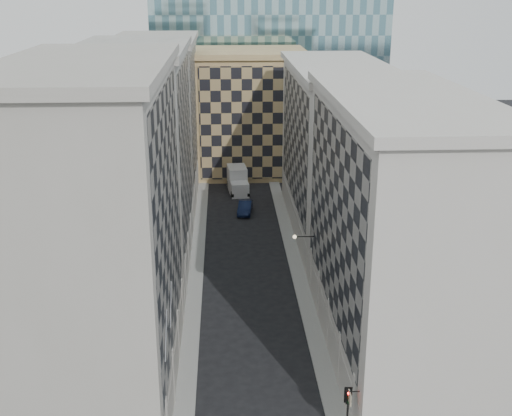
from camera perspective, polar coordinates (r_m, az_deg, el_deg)
name	(u,v)px	position (r m, az deg, el deg)	size (l,w,h in m)	color
sidewalk_west	(196,272)	(66.73, -5.35, -5.68)	(1.50, 100.00, 0.15)	gray
sidewalk_east	(297,270)	(67.07, 3.69, -5.49)	(1.50, 100.00, 0.15)	gray
bldg_left_a	(99,236)	(45.39, -13.81, -2.41)	(10.80, 22.80, 23.70)	#A19C91
bldg_left_b	(138,160)	(66.21, -10.44, 4.25)	(10.80, 22.80, 22.70)	gray
bldg_left_c	(158,121)	(87.61, -8.68, 7.69)	(10.80, 22.80, 21.70)	#A19C91
bldg_right_a	(395,229)	(50.55, 12.23, -1.84)	(10.80, 26.80, 20.70)	beige
bldg_right_b	(335,149)	(75.86, 7.08, 5.20)	(10.80, 28.80, 19.70)	beige
tan_block	(250,112)	(100.19, -0.53, 8.56)	(16.80, 14.80, 18.80)	tan
flagpoles_left	(168,319)	(41.83, -7.79, -9.75)	(0.10, 6.33, 2.33)	gray
bracket_lamp	(297,237)	(59.08, 3.63, -2.57)	(1.98, 0.36, 0.36)	black
traffic_light	(348,404)	(42.83, 8.18, -16.86)	(0.51, 0.45, 4.05)	black
box_truck	(238,181)	(91.53, -1.64, 2.38)	(3.12, 6.51, 3.46)	silver
dark_car	(245,207)	(83.00, -0.98, 0.06)	(1.67, 4.79, 1.58)	#0F1938
shop_sign	(350,397)	(42.07, 8.35, -16.31)	(0.89, 0.78, 0.86)	black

